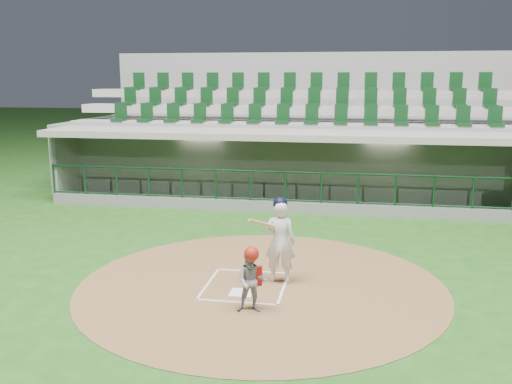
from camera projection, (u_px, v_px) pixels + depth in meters
The scene contains 8 objects.
ground at pixel (248, 281), 11.44m from camera, with size 120.00×120.00×0.00m, color #1D4B15.
dirt_circle at pixel (261, 285), 11.20m from camera, with size 7.20×7.20×0.01m, color brown.
home_plate at pixel (241, 293), 10.76m from camera, with size 0.43×0.43×0.02m, color white.
batter_box_chalk at pixel (245, 286), 11.15m from camera, with size 1.55×1.80×0.01m.
dugout_structure at pixel (292, 171), 18.80m from camera, with size 16.40×3.70×3.00m.
seating_deck at pixel (302, 147), 21.69m from camera, with size 17.00×6.72×5.15m.
batter at pixel (280, 240), 11.21m from camera, with size 0.84×0.85×1.73m.
catcher at pixel (252, 279), 9.84m from camera, with size 0.57×0.47×1.17m.
Camera 1 is at (2.04, -10.67, 4.02)m, focal length 40.00 mm.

